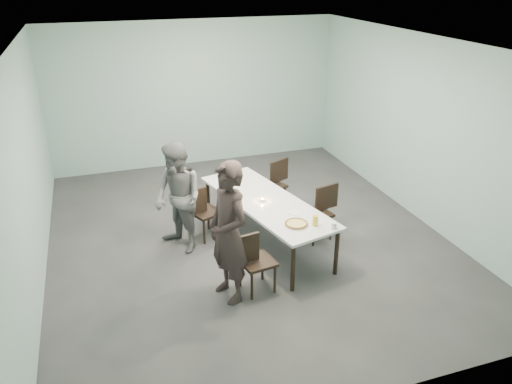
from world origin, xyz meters
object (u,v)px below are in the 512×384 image
object	(u,v)px
chair_far_right	(275,181)
tealight	(262,200)
chair_far_left	(201,210)
beer_glass	(315,221)
amber_tumbler	(236,182)
water_tumbler	(334,225)
chair_near_right	(321,208)
diner_far	(178,198)
table	(266,204)
chair_near_left	(252,259)
diner_near	(229,233)
side_plate	(295,213)
pizza	(296,224)

from	to	relation	value
chair_far_right	tealight	size ratio (longest dim) A/B	15.54
chair_far_left	beer_glass	bearing A→B (deg)	-72.92
chair_far_left	amber_tumbler	distance (m)	0.73
water_tumbler	chair_near_right	bearing A→B (deg)	73.04
diner_far	tealight	world-z (taller)	diner_far
chair_far_right	beer_glass	distance (m)	2.17
water_tumbler	table	bearing A→B (deg)	116.70
water_tumbler	beer_glass	bearing A→B (deg)	142.10
chair_near_left	diner_near	world-z (taller)	diner_near
side_plate	amber_tumbler	size ratio (longest dim) A/B	2.25
diner_near	pizza	xyz separation A→B (m)	(1.02, 0.25, -0.17)
chair_far_left	water_tumbler	size ratio (longest dim) A/B	9.67
diner_far	table	bearing A→B (deg)	50.68
table	beer_glass	bearing A→B (deg)	-69.33
chair_near_right	pizza	size ratio (longest dim) A/B	2.56
diner_far	beer_glass	bearing A→B (deg)	26.05
water_tumbler	tealight	size ratio (longest dim) A/B	1.61
chair_far_left	diner_near	xyz separation A→B (m)	(0.00, -1.61, 0.44)
table	chair_near_right	distance (m)	0.90
chair_far_right	water_tumbler	xyz separation A→B (m)	(-0.01, -2.29, 0.29)
chair_far_left	chair_far_right	world-z (taller)	same
table	chair_far_right	size ratio (longest dim) A/B	3.15
side_plate	water_tumbler	world-z (taller)	water_tumbler
chair_near_right	amber_tumbler	distance (m)	1.41
chair_near_left	side_plate	bearing A→B (deg)	25.39
diner_far	beer_glass	xyz separation A→B (m)	(1.63, -1.25, -0.01)
beer_glass	amber_tumbler	xyz separation A→B (m)	(-0.62, 1.67, -0.03)
chair_near_left	diner_far	xyz separation A→B (m)	(-0.68, 1.40, 0.34)
diner_near	water_tumbler	world-z (taller)	diner_near
side_plate	tealight	distance (m)	0.60
chair_far_left	chair_far_right	distance (m)	1.62
chair_near_left	amber_tumbler	bearing A→B (deg)	70.30
pizza	tealight	distance (m)	0.87
beer_glass	tealight	distance (m)	1.04
side_plate	amber_tumbler	bearing A→B (deg)	112.00
chair_far_right	diner_far	xyz separation A→B (m)	(-1.85, -0.88, 0.34)
chair_near_left	chair_near_right	world-z (taller)	same
chair_near_left	chair_far_left	size ratio (longest dim) A/B	1.00
chair_far_left	diner_far	bearing A→B (deg)	-176.03
chair_far_right	diner_far	bearing A→B (deg)	0.25
chair_far_right	pizza	distance (m)	2.11
chair_far_left	water_tumbler	xyz separation A→B (m)	(1.46, -1.60, 0.29)
diner_far	pizza	world-z (taller)	diner_far
chair_near_left	chair_near_right	distance (m)	1.80
chair_far_left	tealight	xyz separation A→B (m)	(0.82, -0.51, 0.27)
chair_near_right	chair_far_right	world-z (taller)	same
chair_far_right	diner_far	size ratio (longest dim) A/B	0.52
table	diner_far	xyz separation A→B (m)	(-1.27, 0.29, 0.15)
chair_near_left	beer_glass	distance (m)	1.01
diner_near	amber_tumbler	size ratio (longest dim) A/B	23.45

